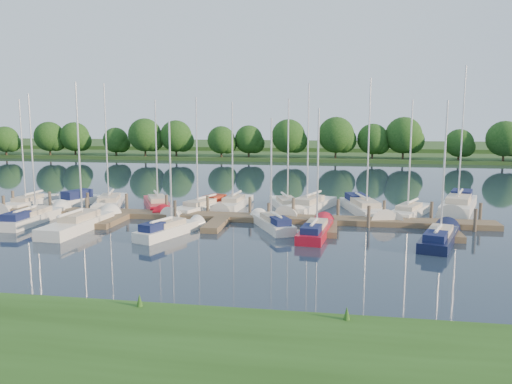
% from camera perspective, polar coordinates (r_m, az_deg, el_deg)
% --- Properties ---
extents(ground, '(260.00, 260.00, 0.00)m').
position_cam_1_polar(ground, '(31.26, -6.85, -6.00)').
color(ground, '#182331').
rests_on(ground, ground).
extents(near_bank, '(90.00, 10.00, 0.50)m').
position_cam_1_polar(near_bank, '(17.32, -22.58, -17.88)').
color(near_bank, '#1F4112').
rests_on(near_bank, ground).
extents(dock, '(40.00, 6.00, 0.40)m').
position_cam_1_polar(dock, '(38.11, -3.79, -3.04)').
color(dock, brown).
rests_on(dock, ground).
extents(mooring_pilings, '(38.24, 2.84, 2.00)m').
position_cam_1_polar(mooring_pilings, '(39.11, -3.42, -2.14)').
color(mooring_pilings, '#473D33').
rests_on(mooring_pilings, ground).
extents(far_shore, '(180.00, 30.00, 0.60)m').
position_cam_1_polar(far_shore, '(104.67, 4.70, 4.27)').
color(far_shore, '#27461B').
rests_on(far_shore, ground).
extents(distant_hill, '(220.00, 40.00, 1.40)m').
position_cam_1_polar(distant_hill, '(129.53, 5.62, 5.22)').
color(distant_hill, '#2F5023').
rests_on(distant_hill, ground).
extents(treeline, '(144.74, 9.87, 8.27)m').
position_cam_1_polar(treeline, '(91.56, 4.92, 6.09)').
color(treeline, '#38281C').
rests_on(treeline, ground).
extents(sailboat_n_0, '(1.96, 7.65, 9.71)m').
position_cam_1_polar(sailboat_n_0, '(48.52, -24.66, -1.24)').
color(sailboat_n_0, silver).
rests_on(sailboat_n_0, ground).
extents(motorboat, '(3.16, 5.50, 1.65)m').
position_cam_1_polar(motorboat, '(47.89, -19.91, -1.00)').
color(motorboat, silver).
rests_on(motorboat, ground).
extents(sailboat_n_2, '(4.23, 8.78, 11.06)m').
position_cam_1_polar(sailboat_n_2, '(45.65, -16.42, -1.38)').
color(sailboat_n_2, silver).
rests_on(sailboat_n_2, ground).
extents(sailboat_n_3, '(4.57, 7.30, 9.71)m').
position_cam_1_polar(sailboat_n_3, '(43.95, -11.18, -1.55)').
color(sailboat_n_3, maroon).
rests_on(sailboat_n_3, ground).
extents(sailboat_n_4, '(3.94, 7.67, 9.80)m').
position_cam_1_polar(sailboat_n_4, '(42.10, -6.36, -1.82)').
color(sailboat_n_4, silver).
rests_on(sailboat_n_4, ground).
extents(sailboat_n_5, '(2.28, 7.51, 9.51)m').
position_cam_1_polar(sailboat_n_5, '(43.82, -2.59, -1.44)').
color(sailboat_n_5, silver).
rests_on(sailboat_n_5, ground).
extents(sailboat_n_6, '(3.72, 7.69, 9.72)m').
position_cam_1_polar(sailboat_n_6, '(43.12, 3.57, -1.61)').
color(sailboat_n_6, silver).
rests_on(sailboat_n_6, ground).
extents(sailboat_n_7, '(4.38, 8.55, 11.03)m').
position_cam_1_polar(sailboat_n_7, '(42.25, 6.00, -1.83)').
color(sailboat_n_7, silver).
rests_on(sailboat_n_7, ground).
extents(sailboat_n_8, '(3.95, 8.96, 11.31)m').
position_cam_1_polar(sailboat_n_8, '(42.05, 12.32, -1.96)').
color(sailboat_n_8, silver).
rests_on(sailboat_n_8, ground).
extents(sailboat_n_9, '(4.32, 7.33, 9.52)m').
position_cam_1_polar(sailboat_n_9, '(41.68, 17.02, -2.31)').
color(sailboat_n_9, silver).
rests_on(sailboat_n_9, ground).
extents(sailboat_n_10, '(4.76, 9.82, 12.49)m').
position_cam_1_polar(sailboat_n_10, '(45.82, 22.11, -1.53)').
color(sailboat_n_10, silver).
rests_on(sailboat_n_10, ground).
extents(sailboat_s_0, '(2.03, 7.77, 9.90)m').
position_cam_1_polar(sailboat_s_0, '(41.19, -24.12, -2.74)').
color(sailboat_s_0, silver).
rests_on(sailboat_s_0, ground).
extents(sailboat_s_1, '(2.32, 8.29, 10.68)m').
position_cam_1_polar(sailboat_s_1, '(37.36, -19.42, -3.60)').
color(sailboat_s_1, silver).
rests_on(sailboat_s_1, ground).
extents(sailboat_s_2, '(3.11, 6.03, 7.94)m').
position_cam_1_polar(sailboat_s_2, '(33.84, -9.99, -4.40)').
color(sailboat_s_2, silver).
rests_on(sailboat_s_2, ground).
extents(sailboat_s_3, '(3.75, 6.07, 8.12)m').
position_cam_1_polar(sailboat_s_3, '(35.45, 1.91, -3.70)').
color(sailboat_s_3, silver).
rests_on(sailboat_s_3, ground).
extents(sailboat_s_4, '(2.29, 6.90, 8.73)m').
position_cam_1_polar(sailboat_s_4, '(33.60, 6.86, -4.45)').
color(sailboat_s_4, maroon).
rests_on(sailboat_s_4, ground).
extents(sailboat_s_5, '(3.53, 7.22, 9.18)m').
position_cam_1_polar(sailboat_s_5, '(33.42, 20.24, -4.98)').
color(sailboat_s_5, black).
rests_on(sailboat_s_5, ground).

